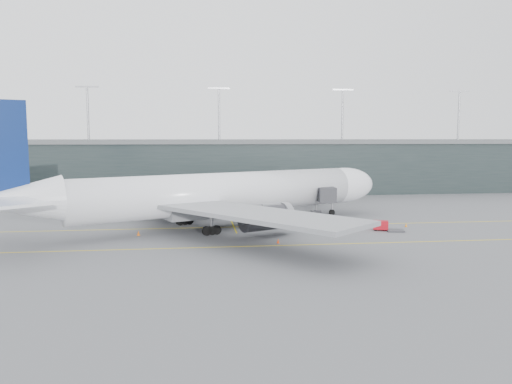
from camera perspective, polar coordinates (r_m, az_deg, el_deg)
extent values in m
plane|color=slate|center=(92.35, -5.83, -3.63)|extent=(320.00, 320.00, 0.00)
cube|color=yellow|center=(88.41, -5.77, -4.06)|extent=(160.00, 0.25, 0.02)
cube|color=yellow|center=(72.72, -5.51, -6.31)|extent=(160.00, 0.25, 0.02)
cube|color=yellow|center=(112.28, -3.48, -1.84)|extent=(0.25, 60.00, 0.02)
cube|color=#1D2828|center=(149.24, -6.30, 2.84)|extent=(240.00, 35.00, 14.00)
cube|color=#565A5B|center=(148.98, -6.34, 5.76)|extent=(240.00, 36.00, 1.20)
cylinder|color=#9E9EA3|center=(141.97, -18.66, 8.44)|extent=(0.60, 0.60, 14.00)
cylinder|color=#9E9EA3|center=(139.27, -4.25, 8.79)|extent=(0.60, 0.60, 14.00)
cylinder|color=#9E9EA3|center=(145.21, 9.85, 8.62)|extent=(0.60, 0.60, 14.00)
cylinder|color=#9E9EA3|center=(158.83, 22.15, 8.04)|extent=(0.60, 0.60, 14.00)
cylinder|color=white|center=(87.72, -4.03, -0.12)|extent=(51.03, 28.31, 7.12)
ellipsoid|color=white|center=(103.61, 9.93, 0.78)|extent=(16.55, 12.66, 7.12)
cone|color=white|center=(78.32, -25.82, -0.90)|extent=(14.32, 11.44, 6.83)
cube|color=gray|center=(87.55, -4.68, -1.95)|extent=(19.10, 12.82, 2.30)
cube|color=black|center=(106.43, 11.71, 1.51)|extent=(3.72, 4.18, 0.92)
cube|color=gray|center=(70.81, 0.12, -2.57)|extent=(29.45, 32.05, 0.63)
cylinder|color=#35353A|center=(79.89, 1.06, -2.97)|extent=(8.98, 6.98, 4.02)
cube|color=gray|center=(102.61, -10.31, 0.08)|extent=(15.09, 34.45, 0.63)
cylinder|color=#35353A|center=(98.81, -5.74, -1.23)|extent=(8.98, 6.98, 4.02)
cube|color=white|center=(71.91, -26.25, -1.05)|extent=(11.44, 11.99, 0.40)
cube|color=white|center=(84.43, -27.03, -0.10)|extent=(7.92, 11.23, 0.40)
cylinder|color=black|center=(102.41, 8.66, -2.33)|extent=(1.34, 0.94, 1.26)
cylinder|color=#9E9EA3|center=(102.29, 8.67, -1.85)|extent=(0.34, 0.34, 2.99)
cylinder|color=black|center=(81.60, -5.09, -4.40)|extent=(1.60, 1.14, 1.49)
cylinder|color=black|center=(91.46, -8.15, -3.28)|extent=(1.60, 1.14, 1.49)
cube|color=#303135|center=(95.82, 8.05, -0.28)|extent=(3.29, 3.67, 2.79)
cube|color=#303135|center=(103.84, 6.99, 0.24)|extent=(2.84, 13.03, 2.49)
cube|color=#303135|center=(116.48, 5.62, 0.90)|extent=(3.08, 13.04, 2.59)
cube|color=#303135|center=(129.18, 4.52, 1.44)|extent=(3.33, 13.04, 2.69)
cylinder|color=#9E9EA3|center=(104.89, 6.88, -1.40)|extent=(0.50, 0.50, 3.79)
cube|color=#35353A|center=(105.10, 6.87, -2.24)|extent=(2.03, 1.55, 0.70)
cylinder|color=#303135|center=(134.21, 3.69, 1.63)|extent=(3.99, 3.99, 2.99)
cylinder|color=#303135|center=(134.50, 3.68, 0.27)|extent=(1.80, 1.80, 3.59)
cube|color=#AA0C17|center=(87.76, 14.05, -3.68)|extent=(2.80, 2.21, 1.45)
cylinder|color=black|center=(87.29, 13.48, -4.20)|extent=(0.47, 0.29, 0.45)
cylinder|color=black|center=(87.41, 14.65, -4.21)|extent=(0.47, 0.29, 0.45)
cylinder|color=black|center=(88.38, 13.44, -4.07)|extent=(0.47, 0.29, 0.45)
cylinder|color=black|center=(88.50, 14.60, -4.08)|extent=(0.47, 0.29, 0.45)
cube|color=#36363B|center=(87.58, 15.66, -4.26)|extent=(3.15, 2.72, 0.27)
cube|color=#35353A|center=(102.51, -8.06, -2.58)|extent=(2.51, 2.16, 0.22)
cube|color=#9DA0A8|center=(102.36, -8.07, -2.03)|extent=(2.05, 1.96, 1.66)
cube|color=navy|center=(102.24, -8.08, -1.55)|extent=(2.12, 2.03, 0.09)
cube|color=#35353A|center=(103.00, -7.00, -2.52)|extent=(2.54, 2.20, 0.22)
cube|color=#ABB1B7|center=(102.85, -7.01, -1.97)|extent=(2.08, 2.00, 1.66)
cube|color=navy|center=(102.73, -7.01, -1.49)|extent=(2.15, 2.07, 0.09)
cube|color=#35353A|center=(102.59, -6.42, -2.56)|extent=(2.16, 1.82, 0.20)
cube|color=#AEB4BB|center=(102.45, -6.43, -2.06)|extent=(1.76, 1.67, 1.49)
cube|color=navy|center=(102.35, -6.43, -1.64)|extent=(1.81, 1.72, 0.08)
cone|color=orange|center=(92.52, 16.77, -3.62)|extent=(0.44, 0.44, 0.70)
cone|color=#FA430D|center=(75.19, 2.54, -5.61)|extent=(0.43, 0.43, 0.69)
cone|color=orange|center=(104.61, -0.90, -2.26)|extent=(0.38, 0.38, 0.61)
cone|color=orange|center=(83.05, -13.29, -4.60)|extent=(0.50, 0.50, 0.80)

